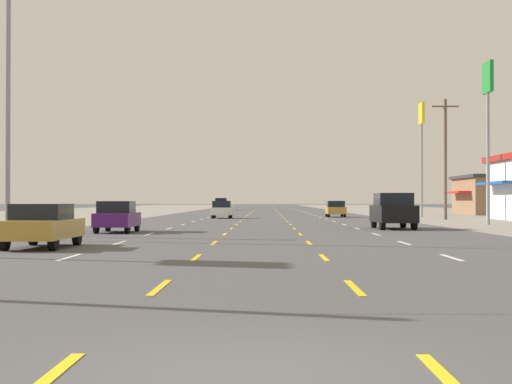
% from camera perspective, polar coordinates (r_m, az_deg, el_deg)
% --- Properties ---
extents(ground_plane, '(572.00, 572.00, 0.00)m').
position_cam_1_polar(ground_plane, '(73.30, 0.60, -1.84)').
color(ground_plane, '#4C4C4F').
extents(lane_markings, '(10.64, 227.60, 0.01)m').
position_cam_1_polar(lane_markings, '(111.80, 0.64, -1.42)').
color(lane_markings, white).
rests_on(lane_markings, ground).
extents(sedan_far_left_nearest, '(1.80, 4.50, 1.46)m').
position_cam_1_polar(sedan_far_left_nearest, '(27.26, -15.05, -2.30)').
color(sedan_far_left_nearest, '#B28C33').
rests_on(sedan_far_left_nearest, ground).
extents(hatchback_far_left_near, '(1.72, 3.90, 1.54)m').
position_cam_1_polar(hatchback_far_left_near, '(39.55, -9.93, -1.75)').
color(hatchback_far_left_near, '#4C196B').
rests_on(hatchback_far_left_near, ground).
extents(suv_far_right_mid, '(1.98, 4.90, 1.98)m').
position_cam_1_polar(suv_far_right_mid, '(44.54, 9.81, -1.30)').
color(suv_far_right_mid, black).
rests_on(suv_far_right_mid, ground).
extents(hatchback_inner_left_midfar, '(1.72, 3.90, 1.54)m').
position_cam_1_polar(hatchback_inner_left_midfar, '(70.33, -2.46, -1.26)').
color(hatchback_inner_left_midfar, white).
rests_on(hatchback_inner_left_midfar, ground).
extents(hatchback_far_right_far, '(1.72, 3.90, 1.54)m').
position_cam_1_polar(hatchback_far_right_far, '(75.75, 5.72, -1.21)').
color(hatchback_far_right_far, '#B28C33').
rests_on(hatchback_far_right_far, ground).
extents(suv_far_left_farther, '(1.98, 4.90, 1.98)m').
position_cam_1_polar(suv_far_left_farther, '(130.00, -2.51, -0.85)').
color(suv_far_left_farther, black).
rests_on(suv_far_left_farther, ground).
extents(storefront_right_row_2, '(10.05, 11.20, 4.39)m').
position_cam_1_polar(storefront_right_row_2, '(92.81, 17.11, -0.19)').
color(storefront_right_row_2, '#8C6B4C').
rests_on(storefront_right_row_2, ground).
extents(pole_sign_right_row_1, '(0.24, 1.87, 10.62)m').
position_cam_1_polar(pole_sign_right_row_1, '(54.25, 16.29, 6.15)').
color(pole_sign_right_row_1, gray).
rests_on(pole_sign_right_row_1, ground).
extents(pole_sign_right_row_2, '(0.24, 1.84, 10.94)m').
position_cam_1_polar(pole_sign_right_row_2, '(77.91, 11.79, 4.24)').
color(pole_sign_right_row_2, gray).
rests_on(pole_sign_right_row_2, ground).
extents(streetlight_left_row_0, '(4.09, 0.26, 10.43)m').
position_cam_1_polar(streetlight_left_row_0, '(33.36, -16.73, 7.03)').
color(streetlight_left_row_0, gray).
rests_on(streetlight_left_row_0, ground).
extents(streetlight_right_row_0, '(4.39, 0.26, 10.70)m').
position_cam_1_polar(streetlight_right_row_0, '(33.28, 17.57, 7.36)').
color(streetlight_right_row_0, gray).
rests_on(streetlight_right_row_0, ground).
extents(utility_pole_right_row_1, '(2.20, 0.26, 9.86)m').
position_cam_1_polar(utility_pole_right_row_1, '(66.69, 13.43, 2.46)').
color(utility_pole_right_row_1, brown).
rests_on(utility_pole_right_row_1, ground).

